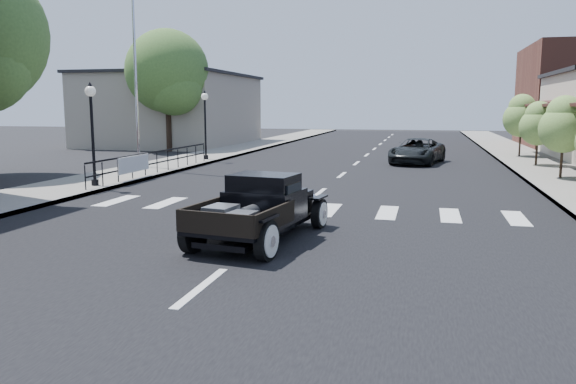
# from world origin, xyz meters

# --- Properties ---
(ground) EXTENTS (120.00, 120.00, 0.00)m
(ground) POSITION_xyz_m (0.00, 0.00, 0.00)
(ground) COLOR black
(ground) RESTS_ON ground
(road) EXTENTS (14.00, 80.00, 0.02)m
(road) POSITION_xyz_m (0.00, 15.00, 0.01)
(road) COLOR black
(road) RESTS_ON ground
(road_markings) EXTENTS (12.00, 60.00, 0.06)m
(road_markings) POSITION_xyz_m (0.00, 10.00, 0.00)
(road_markings) COLOR silver
(road_markings) RESTS_ON ground
(sidewalk_left) EXTENTS (3.00, 80.00, 0.15)m
(sidewalk_left) POSITION_xyz_m (-8.50, 15.00, 0.07)
(sidewalk_left) COLOR gray
(sidewalk_left) RESTS_ON ground
(sidewalk_right) EXTENTS (3.00, 80.00, 0.15)m
(sidewalk_right) POSITION_xyz_m (8.50, 15.00, 0.07)
(sidewalk_right) COLOR gray
(sidewalk_right) RESTS_ON ground
(low_building_left) EXTENTS (10.00, 12.00, 5.00)m
(low_building_left) POSITION_xyz_m (-15.00, 28.00, 2.50)
(low_building_left) COLOR gray
(low_building_left) RESTS_ON ground
(railing) EXTENTS (0.08, 10.00, 1.00)m
(railing) POSITION_xyz_m (-7.30, 10.00, 0.65)
(railing) COLOR black
(railing) RESTS_ON sidewalk_left
(banner) EXTENTS (0.04, 2.20, 0.60)m
(banner) POSITION_xyz_m (-7.22, 8.00, 0.45)
(banner) COLOR silver
(banner) RESTS_ON sidewalk_left
(lamp_post_b) EXTENTS (0.36, 0.36, 3.47)m
(lamp_post_b) POSITION_xyz_m (-7.60, 6.00, 1.89)
(lamp_post_b) COLOR black
(lamp_post_b) RESTS_ON sidewalk_left
(lamp_post_c) EXTENTS (0.36, 0.36, 3.47)m
(lamp_post_c) POSITION_xyz_m (-7.60, 16.00, 1.89)
(lamp_post_c) COLOR black
(lamp_post_c) RESTS_ON sidewalk_left
(flagpole) EXTENTS (0.12, 0.12, 12.83)m
(flagpole) POSITION_xyz_m (-9.20, 12.00, 6.57)
(flagpole) COLOR silver
(flagpole) RESTS_ON sidewalk_left
(big_tree_far) EXTENTS (5.17, 5.17, 7.60)m
(big_tree_far) POSITION_xyz_m (-12.50, 22.00, 3.80)
(big_tree_far) COLOR #41652B
(big_tree_far) RESTS_ON ground
(small_tree_c) EXTENTS (1.78, 1.78, 2.97)m
(small_tree_c) POSITION_xyz_m (8.30, 12.00, 1.63)
(small_tree_c) COLOR olive
(small_tree_c) RESTS_ON sidewalk_right
(small_tree_d) EXTENTS (1.68, 1.68, 2.81)m
(small_tree_d) POSITION_xyz_m (8.30, 16.94, 1.55)
(small_tree_d) COLOR olive
(small_tree_d) RESTS_ON sidewalk_right
(small_tree_e) EXTENTS (1.93, 1.93, 3.21)m
(small_tree_e) POSITION_xyz_m (8.30, 21.83, 1.76)
(small_tree_e) COLOR olive
(small_tree_e) RESTS_ON sidewalk_right
(hotrod_pickup) EXTENTS (2.52, 4.37, 1.43)m
(hotrod_pickup) POSITION_xyz_m (-0.01, 0.27, 0.72)
(hotrod_pickup) COLOR black
(hotrod_pickup) RESTS_ON ground
(second_car) EXTENTS (2.97, 4.79, 1.24)m
(second_car) POSITION_xyz_m (2.93, 17.66, 0.62)
(second_car) COLOR black
(second_car) RESTS_ON ground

